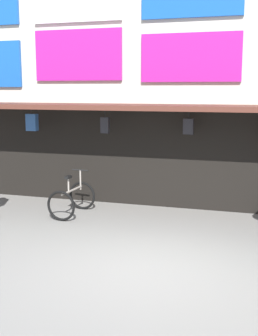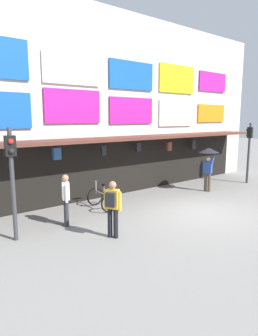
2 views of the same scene
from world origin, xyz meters
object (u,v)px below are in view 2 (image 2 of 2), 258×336
(bicycle_parked, at_px, (102,199))
(pedestrian_in_black, at_px, (112,205))
(traffic_light_far, at_px, (249,143))
(pedestrian_with_umbrella, at_px, (208,157))
(traffic_light_near, at_px, (12,166))
(pedestrian_in_red, at_px, (66,197))

(bicycle_parked, height_order, pedestrian_in_black, pedestrian_in_black)
(traffic_light_far, distance_m, pedestrian_with_umbrella, 3.28)
(pedestrian_with_umbrella, xyz_separation_m, pedestrian_in_black, (-6.77, -1.75, -0.66))
(traffic_light_near, height_order, bicycle_parked, traffic_light_near)
(pedestrian_in_red, bearing_deg, bicycle_parked, 22.64)
(bicycle_parked, distance_m, pedestrian_in_black, 2.93)
(bicycle_parked, bearing_deg, pedestrian_in_black, -117.29)
(traffic_light_near, distance_m, pedestrian_in_red, 2.07)
(pedestrian_in_red, distance_m, pedestrian_in_black, 1.86)
(pedestrian_in_black, bearing_deg, traffic_light_far, 9.09)
(traffic_light_far, relative_size, pedestrian_in_red, 1.90)
(pedestrian_in_red, relative_size, pedestrian_in_black, 1.00)
(traffic_light_far, bearing_deg, bicycle_parked, 173.73)
(pedestrian_with_umbrella, distance_m, pedestrian_in_red, 7.38)
(traffic_light_near, distance_m, pedestrian_with_umbrella, 9.04)
(bicycle_parked, relative_size, pedestrian_with_umbrella, 0.58)
(traffic_light_far, xyz_separation_m, bicycle_parked, (-8.68, 0.95, -1.75))
(bicycle_parked, distance_m, pedestrian_in_red, 2.13)
(traffic_light_near, height_order, traffic_light_far, same)
(traffic_light_far, bearing_deg, pedestrian_in_black, -170.91)
(traffic_light_near, relative_size, pedestrian_in_red, 1.90)
(traffic_light_near, height_order, pedestrian_in_black, traffic_light_near)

